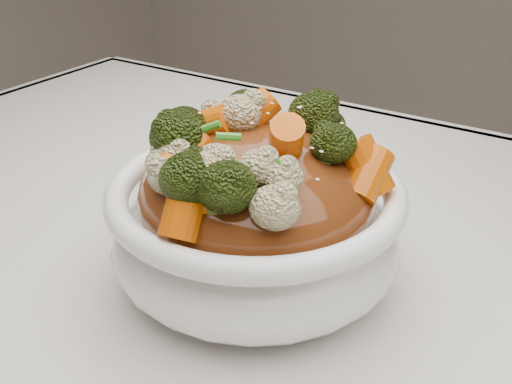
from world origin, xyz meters
The scene contains 8 objects.
tablecloth centered at (0.00, 0.00, 0.73)m, with size 1.20×0.80×0.04m, color silver.
bowl centered at (-0.02, -0.02, 0.79)m, with size 0.23×0.23×0.09m, color white, non-canonical shape.
sauce_base centered at (-0.02, -0.02, 0.83)m, with size 0.18×0.18×0.10m, color #5C290F.
carrots centered at (-0.02, -0.02, 0.89)m, with size 0.18×0.18×0.05m, color #D65A07, non-canonical shape.
broccoli centered at (-0.02, -0.02, 0.89)m, with size 0.18×0.18×0.05m, color black, non-canonical shape.
cauliflower centered at (-0.02, -0.02, 0.89)m, with size 0.18×0.18×0.04m, color beige, non-canonical shape.
scallions centered at (-0.02, -0.02, 0.89)m, with size 0.14×0.14×0.02m, color #347B1C, non-canonical shape.
sesame_seeds centered at (-0.02, -0.02, 0.89)m, with size 0.16×0.16×0.01m, color beige, non-canonical shape.
Camera 1 is at (0.19, -0.36, 1.04)m, focal length 42.00 mm.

